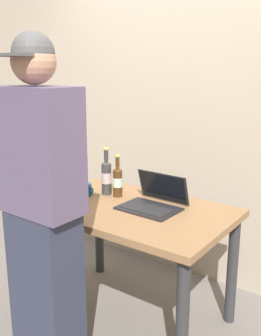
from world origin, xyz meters
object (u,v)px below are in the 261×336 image
(laptop, at_px, (154,201))
(beer_bottle_brown, at_px, (118,181))
(beer_bottle_amber, at_px, (106,176))
(coffee_mug, at_px, (85,190))
(person_figure, at_px, (42,214))

(laptop, distance_m, beer_bottle_brown, 0.32)
(beer_bottle_brown, height_order, beer_bottle_amber, beer_bottle_amber)
(coffee_mug, bearing_deg, beer_bottle_amber, 45.88)
(laptop, distance_m, person_figure, 0.74)
(laptop, relative_size, person_figure, 0.21)
(beer_bottle_amber, relative_size, coffee_mug, 2.70)
(beer_bottle_brown, bearing_deg, person_figure, -81.80)
(beer_bottle_amber, relative_size, person_figure, 0.18)
(beer_bottle_amber, height_order, coffee_mug, beer_bottle_amber)
(beer_bottle_amber, xyz_separation_m, person_figure, (0.20, -0.74, 0.01))
(beer_bottle_amber, distance_m, coffee_mug, 0.17)
(laptop, height_order, coffee_mug, laptop)
(laptop, height_order, beer_bottle_brown, beer_bottle_brown)
(beer_bottle_amber, height_order, person_figure, person_figure)
(beer_bottle_amber, bearing_deg, person_figure, -75.08)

